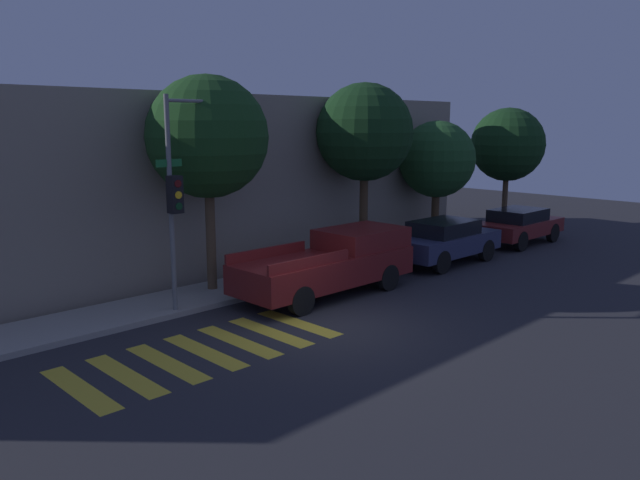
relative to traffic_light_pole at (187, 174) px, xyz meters
The scene contains 12 objects.
ground_plane 5.11m from the traffic_light_pole, 65.13° to the right, with size 60.00×60.00×0.00m, color #28282D.
sidewalk 3.87m from the traffic_light_pole, 28.80° to the left, with size 26.00×2.06×0.14m, color gray.
building_row 5.56m from the traffic_light_pole, 73.54° to the left, with size 26.00×6.00×5.61m, color gray.
crosswalk 4.56m from the traffic_light_pole, 118.20° to the right, with size 5.82×2.60×0.00m.
traffic_light_pole is the anchor object (origin of this frame).
pickup_truck 4.78m from the traffic_light_pole, 18.46° to the right, with size 5.46×1.96×1.73m.
sedan_near_corner 9.73m from the traffic_light_pole, ahead, with size 4.33×1.82×1.50m.
sedan_middle 14.66m from the traffic_light_pole, ahead, with size 4.22×1.83×1.40m.
tree_near_corner 1.99m from the traffic_light_pole, 38.71° to the left, with size 3.32×3.32×6.03m.
tree_midblock 7.92m from the traffic_light_pole, ahead, with size 3.33×3.33×6.09m.
tree_far_end 12.11m from the traffic_light_pole, ahead, with size 2.99×2.99×4.83m.
tree_behind_truck 17.51m from the traffic_light_pole, ahead, with size 3.27×3.27×5.41m.
Camera 1 is at (-9.91, -9.80, 4.74)m, focal length 35.00 mm.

